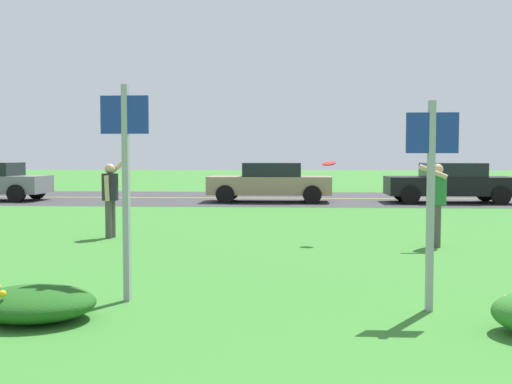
# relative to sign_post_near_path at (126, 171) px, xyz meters

# --- Properties ---
(ground_plane) EXTENTS (120.00, 120.00, 0.00)m
(ground_plane) POSITION_rel_sign_post_near_path_xyz_m (2.85, 5.93, -1.54)
(ground_plane) COLOR #387A2D
(highway_strip) EXTENTS (120.00, 8.52, 0.01)m
(highway_strip) POSITION_rel_sign_post_near_path_xyz_m (2.85, 17.49, -1.53)
(highway_strip) COLOR #38383A
(highway_strip) RESTS_ON ground
(highway_center_stripe) EXTENTS (120.00, 0.16, 0.00)m
(highway_center_stripe) POSITION_rel_sign_post_near_path_xyz_m (2.85, 17.49, -1.53)
(highway_center_stripe) COLOR yellow
(highway_center_stripe) RESTS_ON ground
(daylily_clump_mid_right) EXTENTS (1.28, 1.03, 0.40)m
(daylily_clump_mid_right) POSITION_rel_sign_post_near_path_xyz_m (-0.74, -0.90, -1.36)
(daylily_clump_mid_right) COLOR #1E5619
(daylily_clump_mid_right) RESTS_ON ground
(sign_post_near_path) EXTENTS (0.56, 0.10, 2.53)m
(sign_post_near_path) POSITION_rel_sign_post_near_path_xyz_m (0.00, 0.00, 0.00)
(sign_post_near_path) COLOR #93969B
(sign_post_near_path) RESTS_ON ground
(sign_post_by_roadside) EXTENTS (0.56, 0.10, 2.31)m
(sign_post_by_roadside) POSITION_rel_sign_post_near_path_xyz_m (3.45, -0.24, -0.13)
(sign_post_by_roadside) COLOR #93969B
(sign_post_by_roadside) RESTS_ON ground
(person_thrower_dark_shirt) EXTENTS (0.51, 0.51, 1.67)m
(person_thrower_dark_shirt) POSITION_rel_sign_post_near_path_xyz_m (-1.87, 5.44, -0.61)
(person_thrower_dark_shirt) COLOR #232328
(person_thrower_dark_shirt) RESTS_ON ground
(person_catcher_green_shirt) EXTENTS (0.56, 0.51, 1.56)m
(person_catcher_green_shirt) POSITION_rel_sign_post_near_path_xyz_m (4.62, 4.61, -0.60)
(person_catcher_green_shirt) COLOR #287038
(person_catcher_green_shirt) RESTS_ON ground
(frisbee_red) EXTENTS (0.28, 0.27, 0.11)m
(frisbee_red) POSITION_rel_sign_post_near_path_xyz_m (2.63, 5.09, 0.02)
(frisbee_red) COLOR red
(car_black_center_left) EXTENTS (4.50, 2.00, 1.45)m
(car_black_center_left) POSITION_rel_sign_post_near_path_xyz_m (7.58, 15.58, -0.80)
(car_black_center_left) COLOR black
(car_black_center_left) RESTS_ON ground
(car_tan_center_right) EXTENTS (4.50, 2.00, 1.45)m
(car_tan_center_right) POSITION_rel_sign_post_near_path_xyz_m (1.04, 15.58, -0.80)
(car_tan_center_right) COLOR #937F60
(car_tan_center_right) RESTS_ON ground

